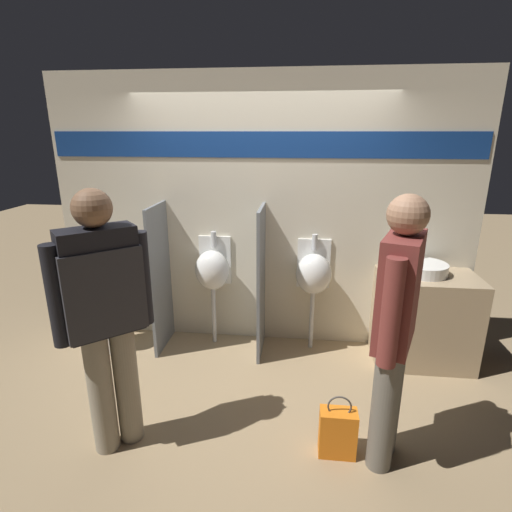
{
  "coord_description": "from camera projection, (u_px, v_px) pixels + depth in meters",
  "views": [
    {
      "loc": [
        0.4,
        -3.32,
        2.15
      ],
      "look_at": [
        0.0,
        0.17,
        1.05
      ],
      "focal_mm": 28.0,
      "sensor_mm": 36.0,
      "label": 1
    }
  ],
  "objects": [
    {
      "name": "urinal_far",
      "position": [
        314.0,
        274.0,
        3.94
      ],
      "size": [
        0.35,
        0.3,
        1.18
      ],
      "color": "silver",
      "rests_on": "ground_plane"
    },
    {
      "name": "urinal_near_counter",
      "position": [
        213.0,
        270.0,
        4.05
      ],
      "size": [
        0.35,
        0.3,
        1.18
      ],
      "color": "silver",
      "rests_on": "ground_plane"
    },
    {
      "name": "display_wall",
      "position": [
        261.0,
        214.0,
        3.99
      ],
      "size": [
        4.2,
        0.07,
        2.7
      ],
      "color": "beige",
      "rests_on": "ground_plane"
    },
    {
      "name": "shopping_bag",
      "position": [
        338.0,
        432.0,
        2.73
      ],
      "size": [
        0.25,
        0.14,
        0.47
      ],
      "color": "orange",
      "rests_on": "ground_plane"
    },
    {
      "name": "divider_near_counter",
      "position": [
        160.0,
        278.0,
        4.0
      ],
      "size": [
        0.03,
        0.55,
        1.48
      ],
      "color": "slate",
      "rests_on": "ground_plane"
    },
    {
      "name": "sink_counter",
      "position": [
        424.0,
        319.0,
        3.8
      ],
      "size": [
        0.9,
        0.56,
        0.88
      ],
      "color": "tan",
      "rests_on": "ground_plane"
    },
    {
      "name": "divider_mid",
      "position": [
        261.0,
        282.0,
        3.89
      ],
      "size": [
        0.03,
        0.55,
        1.48
      ],
      "color": "slate",
      "rests_on": "ground_plane"
    },
    {
      "name": "toilet",
      "position": [
        116.0,
        315.0,
        4.17
      ],
      "size": [
        0.38,
        0.54,
        0.92
      ],
      "color": "white",
      "rests_on": "ground_plane"
    },
    {
      "name": "cell_phone",
      "position": [
        403.0,
        279.0,
        3.59
      ],
      "size": [
        0.07,
        0.14,
        0.01
      ],
      "color": "#232328",
      "rests_on": "sink_counter"
    },
    {
      "name": "person_in_vest",
      "position": [
        104.0,
        307.0,
        2.58
      ],
      "size": [
        0.52,
        0.5,
        1.83
      ],
      "rotation": [
        0.0,
        0.0,
        0.73
      ],
      "color": "gray",
      "rests_on": "ground_plane"
    },
    {
      "name": "ground_plane",
      "position": [
        254.0,
        365.0,
        3.83
      ],
      "size": [
        16.0,
        16.0,
        0.0
      ],
      "primitive_type": "plane",
      "color": "#997F5B"
    },
    {
      "name": "sink_basin",
      "position": [
        423.0,
        268.0,
        3.71
      ],
      "size": [
        0.43,
        0.43,
        0.24
      ],
      "color": "white",
      "rests_on": "sink_counter"
    },
    {
      "name": "person_with_lanyard",
      "position": [
        395.0,
        325.0,
        2.47
      ],
      "size": [
        0.35,
        0.6,
        1.82
      ],
      "rotation": [
        0.0,
        0.0,
        1.21
      ],
      "color": "#666056",
      "rests_on": "ground_plane"
    }
  ]
}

